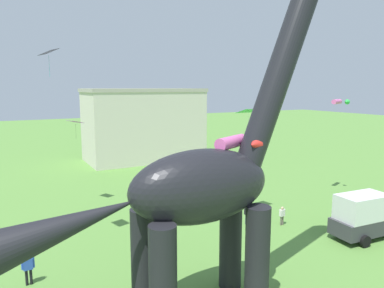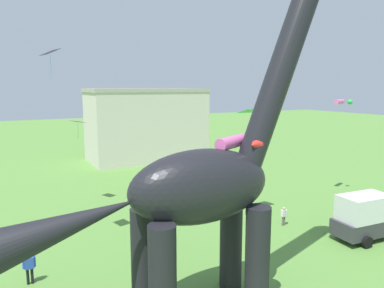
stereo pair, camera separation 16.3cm
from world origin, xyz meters
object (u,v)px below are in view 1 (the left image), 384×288
at_px(dinosaur_sculpture, 200,186).
at_px(person_near_flyer, 247,212).
at_px(kite_drifting, 249,111).
at_px(kite_far_left, 339,102).
at_px(kite_high_left, 75,122).
at_px(person_far_spectator, 28,266).
at_px(kite_mid_center, 236,143).
at_px(person_watching_child, 160,230).
at_px(kite_far_right, 48,52).
at_px(parked_box_truck, 368,215).
at_px(person_strolling_adult, 282,214).

distance_m(dinosaur_sculpture, person_near_flyer, 12.81).
bearing_deg(kite_drifting, person_near_flyer, -123.65).
height_order(kite_far_left, kite_high_left, kite_far_left).
relative_size(person_far_spectator, kite_mid_center, 0.79).
distance_m(person_watching_child, kite_far_right, 13.29).
bearing_deg(kite_far_right, kite_mid_center, -51.36).
height_order(parked_box_truck, kite_high_left, kite_high_left).
xyz_separation_m(dinosaur_sculpture, kite_drifting, (9.33, 8.84, 2.62)).
xyz_separation_m(parked_box_truck, kite_mid_center, (-12.45, -1.48, 6.22)).
height_order(person_strolling_adult, kite_far_right, kite_far_right).
relative_size(person_watching_child, kite_high_left, 0.96).
relative_size(person_strolling_adult, kite_far_left, 0.87).
bearing_deg(person_near_flyer, dinosaur_sculpture, -5.99).
distance_m(dinosaur_sculpture, kite_far_right, 12.34).
relative_size(dinosaur_sculpture, person_watching_child, 10.89).
bearing_deg(person_strolling_adult, kite_drifting, -15.61).
distance_m(parked_box_truck, kite_far_right, 23.62).
bearing_deg(kite_high_left, kite_drifting, -40.42).
relative_size(person_far_spectator, kite_drifting, 0.83).
xyz_separation_m(dinosaur_sculpture, kite_mid_center, (2.21, 0.36, 1.79)).
relative_size(kite_far_left, kite_drifting, 0.79).
xyz_separation_m(person_watching_child, kite_drifting, (7.95, 1.03, 7.77)).
xyz_separation_m(person_near_flyer, kite_far_right, (-13.61, 1.40, 11.58)).
height_order(dinosaur_sculpture, kite_far_left, dinosaur_sculpture).
distance_m(kite_far_right, kite_drifting, 14.76).
distance_m(parked_box_truck, kite_far_left, 12.77).
xyz_separation_m(kite_mid_center, kite_far_right, (-7.14, 8.93, 4.67)).
xyz_separation_m(person_near_flyer, kite_mid_center, (-6.48, -7.53, 6.91)).
bearing_deg(kite_mid_center, kite_far_right, 128.64).
bearing_deg(kite_far_left, kite_drifting, -173.73).
distance_m(dinosaur_sculpture, person_watching_child, 9.45).
bearing_deg(kite_mid_center, kite_drifting, 50.02).
xyz_separation_m(kite_mid_center, kite_drifting, (7.11, 8.48, 0.83)).
xyz_separation_m(parked_box_truck, kite_far_left, (6.19, 8.27, 7.51)).
relative_size(dinosaur_sculpture, person_strolling_adult, 11.40).
relative_size(kite_high_left, kite_drifting, 0.74).
height_order(person_far_spectator, kite_far_right, kite_far_right).
xyz_separation_m(person_watching_child, kite_far_right, (-6.29, 1.48, 11.61)).
distance_m(person_far_spectator, person_near_flyer, 15.74).
xyz_separation_m(person_strolling_adult, person_watching_child, (-9.54, 1.38, 0.04)).
xyz_separation_m(person_strolling_adult, kite_high_left, (-12.83, 11.99, 6.67)).
distance_m(person_strolling_adult, person_near_flyer, 2.66).
xyz_separation_m(kite_far_left, kite_far_right, (-25.78, -0.82, 3.38)).
xyz_separation_m(dinosaur_sculpture, kite_far_right, (-4.92, 9.29, 6.46)).
relative_size(person_near_flyer, kite_drifting, 0.74).
xyz_separation_m(person_near_flyer, kite_drifting, (0.63, 0.95, 7.74)).
relative_size(dinosaur_sculpture, kite_drifting, 7.81).
bearing_deg(person_far_spectator, person_strolling_adult, 3.81).
relative_size(person_near_flyer, kite_mid_center, 0.70).
xyz_separation_m(person_watching_child, kite_mid_center, (0.84, -7.45, 6.93)).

